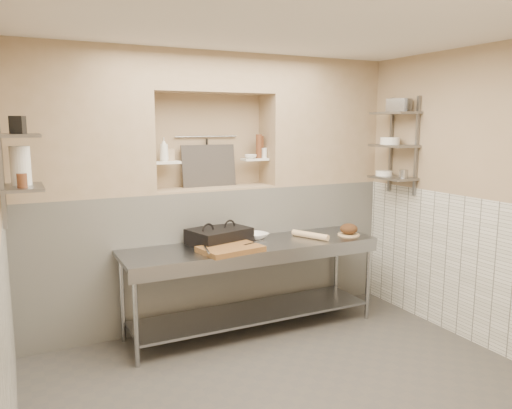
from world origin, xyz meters
TOP-DOWN VIEW (x-y plane):
  - floor at (0.00, 0.00)m, footprint 4.00×3.90m
  - ceiling at (0.00, 0.00)m, footprint 4.00×3.90m
  - wall_right at (2.05, 0.00)m, footprint 0.10×3.90m
  - wall_back at (0.00, 2.00)m, footprint 4.00×0.10m
  - backwall_lower at (0.00, 1.75)m, footprint 4.00×0.40m
  - alcove_sill at (0.00, 1.75)m, footprint 1.30×0.40m
  - backwall_pillar_left at (-1.33, 1.75)m, footprint 1.35×0.40m
  - backwall_pillar_right at (1.33, 1.75)m, footprint 1.35×0.40m
  - backwall_header at (0.00, 1.75)m, footprint 1.30×0.40m
  - wainscot_left at (-1.99, 0.00)m, footprint 0.02×3.90m
  - wainscot_right at (1.99, 0.00)m, footprint 0.02×3.90m
  - alcove_shelf_left at (-0.50, 1.75)m, footprint 0.28×0.16m
  - alcove_shelf_right at (0.50, 1.75)m, footprint 0.28×0.16m
  - utensil_rail at (0.00, 1.92)m, footprint 0.70×0.02m
  - hanging_steel at (0.00, 1.90)m, footprint 0.02×0.02m
  - splash_panel at (0.00, 1.85)m, footprint 0.60×0.08m
  - shelf_rail_left_a at (-1.98, 1.25)m, footprint 0.03×0.03m
  - shelf_rail_left_b at (-1.98, 0.85)m, footprint 0.03×0.03m
  - wall_shelf_left_lower at (-1.84, 1.05)m, footprint 0.30×0.50m
  - wall_shelf_left_upper at (-1.84, 1.05)m, footprint 0.30×0.50m
  - shelf_rail_right_a at (1.98, 1.25)m, footprint 0.03×0.03m
  - shelf_rail_right_b at (1.98, 0.85)m, footprint 0.03×0.03m
  - wall_shelf_right_lower at (1.84, 1.05)m, footprint 0.30×0.50m
  - wall_shelf_right_mid at (1.84, 1.05)m, footprint 0.30×0.50m
  - wall_shelf_right_upper at (1.84, 1.05)m, footprint 0.30×0.50m
  - prep_table at (0.20, 1.18)m, footprint 2.60×0.70m
  - panini_press at (-0.09, 1.35)m, footprint 0.66×0.55m
  - cutting_board at (-0.11, 1.02)m, footprint 0.61×0.48m
  - knife_blade at (0.15, 1.05)m, footprint 0.26×0.12m
  - tongs at (-0.36, 0.97)m, footprint 0.07×0.24m
  - mixing_bowl at (0.35, 1.39)m, footprint 0.29×0.29m
  - rolling_pin at (0.86, 1.16)m, footprint 0.24×0.42m
  - bread_board at (1.31, 1.09)m, footprint 0.23×0.23m
  - bread_loaf at (1.31, 1.09)m, footprint 0.19×0.19m
  - bottle_soap at (-0.51, 1.76)m, footprint 0.12×0.12m
  - jar_alcove at (-0.44, 1.80)m, footprint 0.08×0.08m
  - bowl_alcove at (0.45, 1.74)m, footprint 0.16×0.16m
  - condiment_a at (0.59, 1.78)m, footprint 0.07×0.07m
  - condiment_b at (0.54, 1.73)m, footprint 0.07×0.07m
  - condiment_c at (0.62, 1.75)m, footprint 0.06×0.06m
  - jug_left at (-1.84, 1.13)m, footprint 0.15×0.15m
  - jar_left at (-1.84, 0.91)m, footprint 0.07×0.07m
  - box_left_upper at (-1.84, 0.97)m, footprint 0.12×0.12m
  - bowl_right at (1.84, 1.19)m, footprint 0.18×0.18m
  - canister_right at (1.84, 0.88)m, footprint 0.09×0.09m
  - bowl_right_mid at (1.84, 1.12)m, footprint 0.21×0.21m
  - basket_right at (1.84, 1.00)m, footprint 0.24×0.26m

SIDE VIEW (x-z plane):
  - floor at x=0.00m, z-range -0.10..0.00m
  - prep_table at x=0.20m, z-range 0.19..1.09m
  - backwall_lower at x=0.00m, z-range 0.00..1.40m
  - wainscot_left at x=-1.99m, z-range 0.00..1.40m
  - wainscot_right at x=1.99m, z-range 0.00..1.40m
  - bread_board at x=1.31m, z-range 0.90..0.91m
  - cutting_board at x=-0.11m, z-range 0.90..0.95m
  - mixing_bowl at x=0.35m, z-range 0.90..0.96m
  - rolling_pin at x=0.86m, z-range 0.90..0.97m
  - knife_blade at x=0.15m, z-range 0.95..0.95m
  - tongs at x=-0.36m, z-range 0.95..0.97m
  - bread_loaf at x=1.31m, z-range 0.91..1.03m
  - panini_press at x=-0.09m, z-range 0.90..1.06m
  - wall_right at x=2.05m, z-range 0.00..2.80m
  - wall_back at x=0.00m, z-range 0.00..2.80m
  - alcove_sill at x=0.00m, z-range 1.40..1.42m
  - wall_shelf_right_lower at x=1.84m, z-range 1.49..1.51m
  - bowl_right at x=1.84m, z-range 1.51..1.57m
  - canister_right at x=1.84m, z-range 1.51..1.60m
  - wall_shelf_left_lower at x=-1.84m, z-range 1.59..1.61m
  - splash_panel at x=0.00m, z-range 1.42..1.86m
  - jar_left at x=-1.84m, z-range 1.61..1.72m
  - alcove_shelf_left at x=-0.50m, z-range 1.69..1.71m
  - alcove_shelf_right at x=0.50m, z-range 1.69..1.71m
  - bowl_alcove at x=0.45m, z-range 1.71..1.76m
  - jug_left at x=-1.84m, z-range 1.61..1.92m
  - condiment_c at x=0.62m, z-range 1.71..1.82m
  - jar_alcove at x=-0.44m, z-range 1.71..1.83m
  - hanging_steel at x=0.00m, z-range 1.63..1.93m
  - shelf_rail_left_a at x=-1.98m, z-range 1.33..2.27m
  - shelf_rail_left_b at x=-1.98m, z-range 1.33..2.27m
  - bottle_soap at x=-0.51m, z-range 1.71..1.95m
  - condiment_a at x=0.59m, z-range 1.71..1.95m
  - condiment_b at x=0.54m, z-range 1.71..1.97m
  - shelf_rail_right_a at x=1.98m, z-range 1.33..2.38m
  - shelf_rail_right_b at x=1.98m, z-range 1.33..2.38m
  - wall_shelf_right_mid at x=1.84m, z-range 1.84..1.86m
  - bowl_right_mid at x=1.84m, z-range 1.86..1.94m
  - utensil_rail at x=0.00m, z-range 1.94..1.96m
  - wall_shelf_left_upper at x=-1.84m, z-range 1.99..2.01m
  - box_left_upper at x=-1.84m, z-range 2.01..2.15m
  - backwall_pillar_left at x=-1.33m, z-range 1.40..2.80m
  - backwall_pillar_right at x=1.33m, z-range 1.40..2.80m
  - wall_shelf_right_upper at x=1.84m, z-range 2.19..2.21m
  - basket_right at x=1.84m, z-range 2.21..2.35m
  - backwall_header at x=0.00m, z-range 2.40..2.80m
  - ceiling at x=0.00m, z-range 2.80..2.90m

